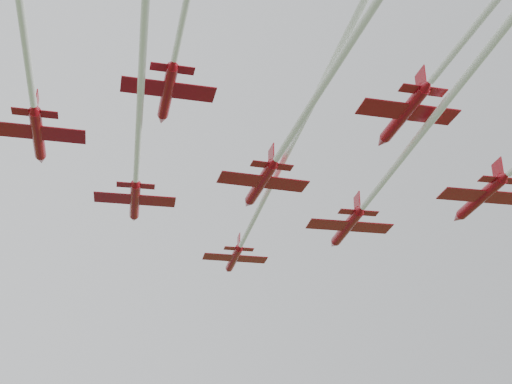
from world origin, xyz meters
name	(u,v)px	position (x,y,z in m)	size (l,w,h in m)	color
jet_lead	(259,209)	(-1.13, 1.45, 51.63)	(18.82, 61.64, 2.54)	#9E0A16
jet_row2_left	(137,158)	(-16.83, -3.55, 52.19)	(15.99, 46.69, 2.67)	#9E0A16
jet_row2_right	(379,187)	(7.20, -9.80, 51.26)	(17.36, 51.06, 2.96)	#9E0A16
jet_row3_left	(23,28)	(-30.21, -19.22, 52.49)	(17.93, 60.94, 2.64)	#9E0A16
jet_row3_mid	(287,142)	(-6.50, -15.40, 50.52)	(11.64, 43.33, 2.68)	#9E0A16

